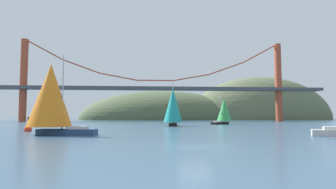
# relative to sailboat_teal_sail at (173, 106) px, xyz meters

# --- Properties ---
(ground_plane) EXTENTS (360.00, 360.00, 0.00)m
(ground_plane) POSITION_rel_sailboat_teal_sail_xyz_m (-2.25, -41.78, -4.40)
(ground_plane) COLOR #385670
(headland_center) EXTENTS (89.08, 44.00, 31.30)m
(headland_center) POSITION_rel_sailboat_teal_sail_xyz_m (2.75, 93.22, -4.40)
(headland_center) COLOR #4C5B3D
(headland_center) RESTS_ON ground_plane
(headland_right) EXTENTS (80.69, 44.00, 47.91)m
(headland_right) POSITION_rel_sailboat_teal_sail_xyz_m (57.75, 93.22, -4.40)
(headland_right) COLOR #5B6647
(headland_right) RESTS_ON ground_plane
(suspension_bridge) EXTENTS (140.08, 6.00, 32.97)m
(suspension_bridge) POSITION_rel_sailboat_teal_sail_xyz_m (-2.25, 53.22, 10.11)
(suspension_bridge) COLOR #A34228
(suspension_bridge) RESTS_ON ground_plane
(sailboat_teal_sail) EXTENTS (4.58, 8.23, 9.75)m
(sailboat_teal_sail) POSITION_rel_sailboat_teal_sail_xyz_m (0.00, 0.00, 0.00)
(sailboat_teal_sail) COLOR black
(sailboat_teal_sail) RESTS_ON ground_plane
(sailboat_green_sail) EXTENTS (7.22, 6.75, 8.01)m
(sailboat_green_sail) POSITION_rel_sailboat_teal_sail_xyz_m (15.12, 13.01, -0.75)
(sailboat_green_sail) COLOR black
(sailboat_green_sail) RESTS_ON ground_plane
(sailboat_orange_sail) EXTENTS (8.92, 6.05, 9.96)m
(sailboat_orange_sail) POSITION_rel_sailboat_teal_sail_xyz_m (-17.71, -27.35, 0.30)
(sailboat_orange_sail) COLOR navy
(sailboat_orange_sail) RESTS_ON ground_plane
(channel_buoy) EXTENTS (1.10, 1.10, 2.64)m
(channel_buoy) POSITION_rel_sailboat_teal_sail_xyz_m (-23.52, -19.29, -4.04)
(channel_buoy) COLOR red
(channel_buoy) RESTS_ON ground_plane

